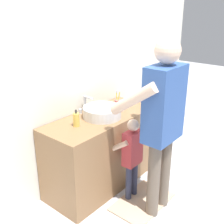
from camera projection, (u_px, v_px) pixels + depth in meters
ground_plane at (123, 193)px, 3.05m from camera, size 14.00×14.00×0.00m
back_wall at (77, 60)px, 2.93m from camera, size 4.40×0.08×2.70m
vanity_cabinet at (101, 151)px, 3.09m from camera, size 1.28×0.54×0.80m
sink_basin at (102, 112)px, 2.91m from camera, size 0.39×0.39×0.11m
faucet at (86, 105)px, 3.04m from camera, size 0.18×0.14×0.18m
toothbrush_cup at (118, 103)px, 3.16m from camera, size 0.07×0.07×0.21m
soap_bottle at (76, 120)px, 2.70m from camera, size 0.06×0.06×0.16m
bath_mat at (142, 202)px, 2.90m from camera, size 0.64×0.40×0.02m
child_toddler at (132, 153)px, 2.80m from camera, size 0.27×0.27×0.88m
adult_parent at (162, 115)px, 2.48m from camera, size 0.51×0.54×1.65m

